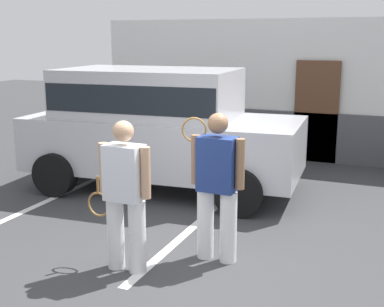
# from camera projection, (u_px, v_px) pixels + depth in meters

# --- Properties ---
(ground_plane) EXTENTS (40.00, 40.00, 0.00)m
(ground_plane) POSITION_uv_depth(u_px,v_px,m) (179.00, 267.00, 5.82)
(ground_plane) COLOR #38383A
(parking_stripe_0) EXTENTS (0.12, 4.40, 0.01)m
(parking_stripe_0) POSITION_uv_depth(u_px,v_px,m) (52.00, 199.00, 8.27)
(parking_stripe_0) COLOR silver
(parking_stripe_0) RESTS_ON ground_plane
(parking_stripe_1) EXTENTS (0.12, 4.40, 0.01)m
(parking_stripe_1) POSITION_uv_depth(u_px,v_px,m) (200.00, 220.00, 7.29)
(parking_stripe_1) COLOR silver
(parking_stripe_1) RESTS_ON ground_plane
(house_frontage) EXTENTS (8.72, 0.40, 2.95)m
(house_frontage) POSITION_uv_depth(u_px,v_px,m) (293.00, 94.00, 10.85)
(house_frontage) COLOR white
(house_frontage) RESTS_ON ground_plane
(parked_suv) EXTENTS (4.72, 2.43, 2.05)m
(parked_suv) POSITION_uv_depth(u_px,v_px,m) (157.00, 123.00, 8.63)
(parked_suv) COLOR #B7B7BC
(parked_suv) RESTS_ON ground_plane
(tennis_player_man) EXTENTS (0.89, 0.28, 1.70)m
(tennis_player_man) POSITION_uv_depth(u_px,v_px,m) (125.00, 195.00, 5.57)
(tennis_player_man) COLOR white
(tennis_player_man) RESTS_ON ground_plane
(tennis_player_woman) EXTENTS (0.78, 0.28, 1.74)m
(tennis_player_woman) POSITION_uv_depth(u_px,v_px,m) (217.00, 185.00, 5.84)
(tennis_player_woman) COLOR white
(tennis_player_woman) RESTS_ON ground_plane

